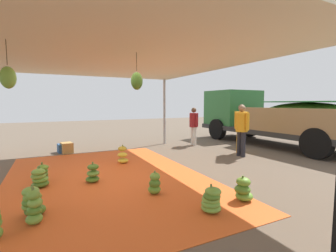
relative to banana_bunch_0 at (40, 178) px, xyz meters
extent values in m
plane|color=brown|center=(0.00, 4.40, -0.20)|extent=(40.00, 40.00, 0.00)
cube|color=#E05B23|center=(0.00, 1.40, -0.19)|extent=(6.41, 4.35, 0.01)
cylinder|color=#9EA0A5|center=(-3.80, 4.70, 1.20)|extent=(0.10, 0.10, 2.79)
cube|color=beige|center=(0.00, 1.40, 2.63)|extent=(8.00, 7.00, 0.06)
cylinder|color=#4C422D|center=(0.84, 1.88, 2.41)|extent=(0.01, 0.01, 0.37)
ellipsoid|color=#477523|center=(0.84, 1.88, 2.02)|extent=(0.24, 0.24, 0.36)
cylinder|color=#4C422D|center=(0.87, -0.33, 2.39)|extent=(0.01, 0.01, 0.41)
ellipsoid|color=#6B9E38|center=(0.87, -0.33, 1.99)|extent=(0.24, 0.24, 0.36)
ellipsoid|color=#477523|center=(-0.01, 0.01, -0.12)|extent=(0.45, 0.45, 0.14)
ellipsoid|color=#60932D|center=(-0.01, 0.01, -0.03)|extent=(0.32, 0.32, 0.14)
ellipsoid|color=#75A83D|center=(0.00, -0.02, 0.06)|extent=(0.30, 0.30, 0.14)
ellipsoid|color=#6B9E38|center=(0.02, -0.01, 0.14)|extent=(0.31, 0.31, 0.14)
cylinder|color=olive|center=(0.00, 0.00, 0.20)|extent=(0.04, 0.04, 0.12)
ellipsoid|color=gold|center=(-1.23, 2.12, -0.11)|extent=(0.44, 0.44, 0.14)
ellipsoid|color=gold|center=(-1.23, 2.11, 0.06)|extent=(0.36, 0.36, 0.14)
ellipsoid|color=gold|center=(-1.27, 2.12, 0.23)|extent=(0.32, 0.32, 0.14)
cylinder|color=olive|center=(-1.26, 2.13, 0.29)|extent=(0.04, 0.04, 0.12)
ellipsoid|color=#60932D|center=(2.42, 3.35, -0.10)|extent=(0.44, 0.44, 0.17)
ellipsoid|color=#477523|center=(2.42, 3.30, 0.03)|extent=(0.39, 0.39, 0.17)
ellipsoid|color=#60932D|center=(2.40, 3.34, 0.15)|extent=(0.31, 0.31, 0.17)
cylinder|color=olive|center=(2.40, 3.32, 0.21)|extent=(0.04, 0.04, 0.12)
ellipsoid|color=#518428|center=(0.15, 1.05, -0.12)|extent=(0.32, 0.32, 0.13)
ellipsoid|color=#6B9E38|center=(0.17, 1.06, 0.02)|extent=(0.31, 0.31, 0.13)
ellipsoid|color=#477523|center=(0.16, 1.06, 0.16)|extent=(0.32, 0.32, 0.13)
cylinder|color=olive|center=(0.17, 1.05, 0.22)|extent=(0.04, 0.04, 0.12)
ellipsoid|color=#6B9E38|center=(1.70, -0.01, -0.11)|extent=(0.32, 0.32, 0.15)
ellipsoid|color=#518428|center=(1.67, 0.00, 0.01)|extent=(0.22, 0.22, 0.15)
ellipsoid|color=#75A83D|center=(1.70, 0.01, 0.13)|extent=(0.28, 0.28, 0.15)
ellipsoid|color=#6B9E38|center=(1.70, -0.01, 0.25)|extent=(0.25, 0.25, 0.15)
cylinder|color=olive|center=(1.70, -0.01, 0.31)|extent=(0.04, 0.04, 0.12)
ellipsoid|color=#477523|center=(1.39, -0.02, -0.11)|extent=(0.43, 0.43, 0.15)
ellipsoid|color=#6B9E38|center=(1.36, -0.06, -0.04)|extent=(0.41, 0.41, 0.15)
ellipsoid|color=#518428|center=(1.39, -0.06, 0.04)|extent=(0.39, 0.39, 0.15)
ellipsoid|color=#60932D|center=(1.39, -0.05, 0.11)|extent=(0.31, 0.31, 0.15)
ellipsoid|color=#75A83D|center=(1.34, -0.07, 0.18)|extent=(0.32, 0.32, 0.15)
cylinder|color=olive|center=(1.36, -0.04, 0.24)|extent=(0.04, 0.04, 0.12)
ellipsoid|color=#60932D|center=(1.40, 2.02, -0.10)|extent=(0.26, 0.26, 0.17)
ellipsoid|color=#477523|center=(1.40, 2.03, 0.02)|extent=(0.26, 0.26, 0.17)
ellipsoid|color=#6B9E38|center=(1.37, 2.04, 0.14)|extent=(0.25, 0.25, 0.17)
cylinder|color=olive|center=(1.39, 2.03, 0.20)|extent=(0.04, 0.04, 0.12)
ellipsoid|color=#518428|center=(-0.48, 0.01, -0.12)|extent=(0.39, 0.39, 0.13)
ellipsoid|color=#477523|center=(-0.45, 0.02, -0.04)|extent=(0.39, 0.39, 0.13)
ellipsoid|color=#518428|center=(-0.45, 0.03, 0.04)|extent=(0.32, 0.32, 0.13)
ellipsoid|color=#60932D|center=(-0.46, 0.05, 0.11)|extent=(0.29, 0.29, 0.13)
cylinder|color=olive|center=(-0.47, 0.04, 0.17)|extent=(0.04, 0.04, 0.12)
ellipsoid|color=#6B9E38|center=(2.53, 2.54, -0.12)|extent=(0.36, 0.36, 0.14)
ellipsoid|color=#6B9E38|center=(2.52, 2.54, -0.05)|extent=(0.38, 0.38, 0.14)
ellipsoid|color=#75A83D|center=(2.51, 2.54, 0.02)|extent=(0.41, 0.41, 0.14)
ellipsoid|color=#477523|center=(2.55, 2.53, 0.08)|extent=(0.35, 0.35, 0.14)
ellipsoid|color=#6B9E38|center=(2.54, 2.56, 0.15)|extent=(0.36, 0.36, 0.14)
cylinder|color=olive|center=(2.52, 2.54, 0.21)|extent=(0.04, 0.04, 0.12)
cube|color=#2D2D2D|center=(-1.48, 8.81, 0.40)|extent=(7.12, 2.70, 0.20)
cube|color=#2D6B33|center=(-4.01, 8.71, 1.35)|extent=(2.05, 2.31, 1.70)
cube|color=#232D38|center=(-5.00, 8.67, 1.69)|extent=(0.10, 1.95, 0.75)
cube|color=#99754C|center=(-0.10, 7.68, 0.95)|extent=(4.36, 0.24, 0.90)
cube|color=#99754C|center=(-0.19, 10.03, 0.95)|extent=(4.36, 0.24, 0.90)
ellipsoid|color=#477523|center=(-0.15, 8.86, 1.06)|extent=(3.91, 2.19, 1.10)
cube|color=#237533|center=(-0.15, 8.86, 1.63)|extent=(2.68, 1.95, 0.04)
cylinder|color=black|center=(-3.83, 7.60, 0.30)|extent=(1.01, 0.32, 1.00)
cylinder|color=black|center=(-3.91, 9.84, 0.30)|extent=(1.01, 0.32, 1.00)
cylinder|color=black|center=(0.95, 7.78, 0.30)|extent=(1.01, 0.32, 1.00)
cylinder|color=#26262D|center=(-0.49, 5.92, 0.22)|extent=(0.16, 0.16, 0.83)
cylinder|color=#26262D|center=(-0.31, 5.92, 0.22)|extent=(0.16, 0.16, 0.83)
cylinder|color=orange|center=(-0.40, 5.92, 0.95)|extent=(0.38, 0.38, 0.62)
cylinder|color=orange|center=(-0.65, 5.92, 0.98)|extent=(0.12, 0.12, 0.55)
cylinder|color=orange|center=(-0.15, 5.92, 0.98)|extent=(0.12, 0.12, 0.55)
sphere|color=#936B4C|center=(-0.40, 5.92, 1.39)|extent=(0.23, 0.23, 0.23)
cylinder|color=orange|center=(-0.85, 6.23, 0.23)|extent=(0.16, 0.16, 0.84)
cylinder|color=orange|center=(-0.66, 6.23, 0.23)|extent=(0.16, 0.16, 0.84)
cylinder|color=orange|center=(-0.76, 6.23, 0.96)|extent=(0.39, 0.39, 0.63)
cylinder|color=orange|center=(-1.01, 6.23, 1.00)|extent=(0.12, 0.12, 0.56)
cylinder|color=orange|center=(-0.50, 6.23, 1.00)|extent=(0.12, 0.12, 0.56)
sphere|color=brown|center=(-0.76, 6.23, 1.42)|extent=(0.23, 0.23, 0.23)
cylinder|color=silver|center=(-2.99, 5.64, 0.19)|extent=(0.15, 0.15, 0.78)
cylinder|color=silver|center=(-2.81, 5.64, 0.19)|extent=(0.15, 0.15, 0.78)
cylinder|color=maroon|center=(-2.90, 5.64, 0.87)|extent=(0.36, 0.36, 0.58)
cylinder|color=maroon|center=(-3.14, 5.64, 0.90)|extent=(0.11, 0.11, 0.52)
cylinder|color=maroon|center=(-2.67, 5.64, 0.90)|extent=(0.11, 0.11, 0.52)
sphere|color=brown|center=(-2.90, 5.64, 1.29)|extent=(0.21, 0.21, 0.21)
cube|color=#335B8E|center=(-3.73, 0.60, -0.04)|extent=(0.42, 0.37, 0.31)
cube|color=#B78947|center=(-3.59, 0.73, -0.02)|extent=(0.54, 0.43, 0.36)
camera|label=1|loc=(5.56, 0.27, 1.57)|focal=25.51mm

